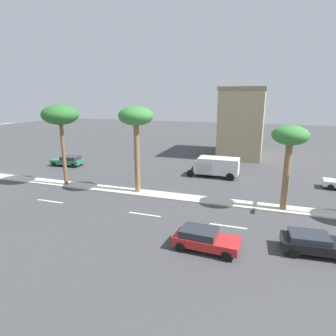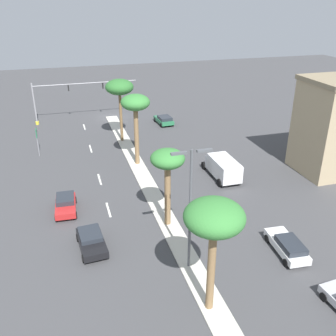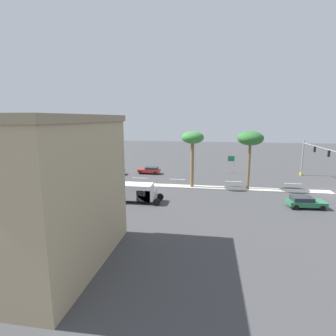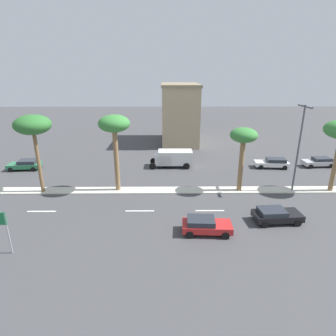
% 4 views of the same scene
% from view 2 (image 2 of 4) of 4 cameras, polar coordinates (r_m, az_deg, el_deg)
% --- Properties ---
extents(ground_plane, '(160.00, 160.00, 0.00)m').
position_cam_2_polar(ground_plane, '(38.06, -1.85, -4.93)').
color(ground_plane, '#424244').
extents(median_curb, '(1.80, 75.67, 0.12)m').
position_cam_2_polar(median_curb, '(31.29, 2.18, -12.19)').
color(median_curb, beige).
rests_on(median_curb, ground).
extents(lane_stripe_right, '(0.20, 2.80, 0.01)m').
position_cam_2_polar(lane_stripe_right, '(60.55, -12.54, 6.09)').
color(lane_stripe_right, silver).
rests_on(lane_stripe_right, ground).
extents(lane_stripe_rear, '(0.20, 2.80, 0.01)m').
position_cam_2_polar(lane_stripe_rear, '(51.64, -11.61, 2.88)').
color(lane_stripe_rear, silver).
rests_on(lane_stripe_rear, ground).
extents(lane_stripe_center, '(0.20, 2.80, 0.01)m').
position_cam_2_polar(lane_stripe_center, '(42.92, -10.30, -1.68)').
color(lane_stripe_center, silver).
rests_on(lane_stripe_center, ground).
extents(lane_stripe_leading, '(0.20, 2.80, 0.01)m').
position_cam_2_polar(lane_stripe_leading, '(36.94, -8.99, -6.25)').
color(lane_stripe_leading, silver).
rests_on(lane_stripe_leading, ground).
extents(traffic_signal_gantry, '(16.38, 0.53, 6.56)m').
position_cam_2_polar(traffic_signal_gantry, '(62.53, -15.86, 10.37)').
color(traffic_signal_gantry, gray).
rests_on(traffic_signal_gantry, ground).
extents(directional_road_sign, '(0.10, 1.29, 3.40)m').
position_cam_2_polar(directional_road_sign, '(50.78, -19.19, 4.52)').
color(directional_road_sign, gray).
rests_on(directional_road_sign, ground).
extents(palm_tree_outboard, '(3.77, 3.77, 8.55)m').
position_cam_2_polar(palm_tree_outboard, '(51.56, -7.36, 11.90)').
color(palm_tree_outboard, brown).
rests_on(palm_tree_outboard, median_curb).
extents(palm_tree_front, '(3.35, 3.35, 8.48)m').
position_cam_2_polar(palm_tree_front, '(43.66, -4.95, 9.41)').
color(palm_tree_front, olive).
rests_on(palm_tree_front, median_curb).
extents(palm_tree_leading, '(2.92, 2.92, 7.14)m').
position_cam_2_polar(palm_tree_leading, '(31.44, -0.07, 0.79)').
color(palm_tree_leading, olive).
rests_on(palm_tree_leading, median_curb).
extents(palm_tree_near, '(3.69, 3.69, 7.97)m').
position_cam_2_polar(palm_tree_near, '(22.45, 6.99, -7.80)').
color(palm_tree_near, olive).
rests_on(palm_tree_near, median_curb).
extents(street_lamp_trailing, '(2.90, 0.24, 9.49)m').
position_cam_2_polar(street_lamp_trailing, '(26.48, 3.42, -5.09)').
color(street_lamp_trailing, '#515459').
rests_on(street_lamp_trailing, median_curb).
extents(sedan_green_trailing, '(2.39, 4.34, 1.36)m').
position_cam_2_polar(sedan_green_trailing, '(60.20, -0.61, 7.31)').
color(sedan_green_trailing, '#287047').
rests_on(sedan_green_trailing, ground).
extents(sedan_white_far, '(2.19, 4.71, 1.37)m').
position_cam_2_polar(sedan_white_far, '(31.96, 17.63, -11.13)').
color(sedan_white_far, silver).
rests_on(sedan_white_far, ground).
extents(sedan_red_left, '(2.17, 4.22, 1.34)m').
position_cam_2_polar(sedan_red_left, '(37.30, -15.21, -5.27)').
color(sedan_red_left, red).
rests_on(sedan_red_left, ground).
extents(sedan_black_inboard, '(2.31, 4.32, 1.27)m').
position_cam_2_polar(sedan_black_inboard, '(31.73, -11.50, -10.72)').
color(sedan_black_inboard, black).
rests_on(sedan_black_inboard, ground).
extents(box_truck, '(2.56, 5.97, 2.35)m').
position_cam_2_polar(box_truck, '(42.54, 8.21, 0.17)').
color(box_truck, silver).
rests_on(box_truck, ground).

